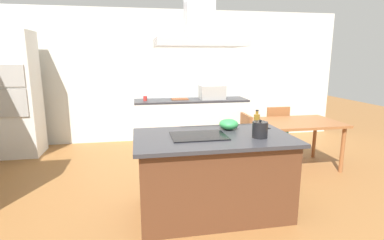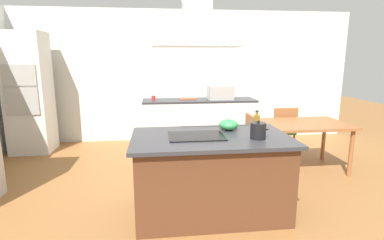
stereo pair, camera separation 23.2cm
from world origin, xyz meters
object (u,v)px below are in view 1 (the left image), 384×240
Objects in this scene: tea_kettle at (260,130)px; mixing_bowl at (229,124)px; olive_oil_bottle at (257,122)px; cutting_board at (180,99)px; cooktop at (199,136)px; wall_oven_stack at (16,95)px; countertop_microwave at (212,92)px; coffee_mug_red at (145,98)px; chair_facing_back_wall at (275,127)px; dining_table at (294,127)px; chair_at_left_end at (239,139)px; range_hood at (199,21)px.

tea_kettle is 0.94× the size of mixing_bowl.
olive_oil_bottle is 2.86m from cutting_board.
wall_oven_stack is at bearing 135.98° from cooktop.
cutting_board is at bearing 175.70° from countertop_microwave.
chair_facing_back_wall is (2.28, -1.06, -0.44)m from coffee_mug_red.
dining_table is (1.58, -1.77, -0.24)m from cutting_board.
countertop_microwave is 0.56× the size of chair_at_left_end.
wall_oven_stack reaches higher than cooktop.
mixing_bowl is 1.68m from dining_table.
dining_table is at bearing 33.51° from mixing_bowl.
chair_facing_back_wall reaches higher than dining_table.
chair_facing_back_wall is at bearing 45.48° from range_hood.
countertop_microwave is at bearing 72.91° from range_hood.
mixing_bowl is at bearing 154.27° from olive_oil_bottle.
range_hood reaches higher than coffee_mug_red.
cooktop is at bearing -80.54° from coffee_mug_red.
countertop_microwave is 0.23× the size of wall_oven_stack.
cooktop is at bearing -94.28° from cutting_board.
mixing_bowl reaches higher than dining_table.
chair_facing_back_wall is at bearing 57.67° from olive_oil_bottle.
cutting_board is 0.38× the size of chair_facing_back_wall.
range_hood reaches higher than olive_oil_bottle.
mixing_bowl is at bearing -85.75° from cutting_board.
cutting_board is at bearing 99.88° from olive_oil_bottle.
wall_oven_stack is 3.94m from range_hood.
mixing_bowl is (-0.22, 0.42, -0.02)m from tea_kettle.
dining_table is at bearing 32.91° from cooktop.
chair_facing_back_wall is at bearing -34.86° from cutting_board.
countertop_microwave reaches higher than olive_oil_bottle.
chair_at_left_end is (0.25, 1.33, -0.48)m from tea_kettle.
coffee_mug_red is 2.55m from chair_facing_back_wall.
coffee_mug_red is (-1.37, 0.01, -0.09)m from countertop_microwave.
coffee_mug_red reaches higher than chair_facing_back_wall.
wall_oven_stack reaches higher than coffee_mug_red.
wall_oven_stack is at bearing -176.31° from countertop_microwave.
coffee_mug_red is (-0.48, 2.89, 0.04)m from cooktop.
mixing_bowl is at bearing -37.19° from wall_oven_stack.
countertop_microwave is at bearing 131.02° from chair_facing_back_wall.
cooktop is 0.43× the size of dining_table.
cutting_board is at bearing 5.48° from wall_oven_stack.
mixing_bowl reaches higher than coffee_mug_red.
wall_oven_stack is at bearing 140.20° from tea_kettle.
cooktop is 0.66m from tea_kettle.
range_hood reaches higher than chair_at_left_end.
tea_kettle is 1.44m from chair_at_left_end.
cooktop is at bearing -44.02° from wall_oven_stack.
mixing_bowl reaches higher than cooktop.
olive_oil_bottle is 1.55m from dining_table.
cooktop is 0.67× the size of chair_at_left_end.
wall_oven_stack is 1.57× the size of dining_table.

